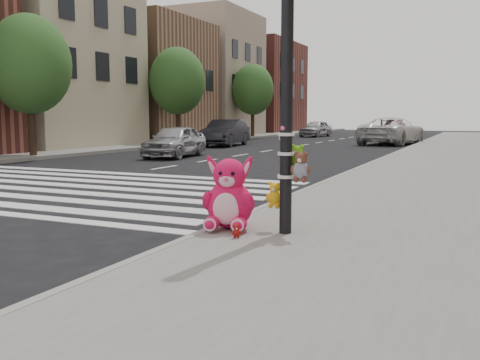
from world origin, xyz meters
The scene contains 19 objects.
ground centered at (0.00, 0.00, 0.00)m, with size 120.00×120.00×0.00m, color black.
sidewalk_far centered at (-13.50, 20.00, 0.07)m, with size 6.00×80.00×0.14m, color slate.
curb_edge centered at (1.55, 10.00, 0.07)m, with size 0.12×80.00×0.15m, color gray.
crosswalk centered at (-4.50, 5.20, 0.01)m, with size 11.00×6.00×0.01m, color silver, non-canonical shape.
bld_far_b centered at (-15.50, 17.00, 5.50)m, with size 6.00×8.00×11.00m, color #C0B693.
bld_far_c centered at (-15.50, 26.00, 4.00)m, with size 6.00×8.00×8.00m, color #8F684C.
bld_far_d centered at (-15.50, 35.00, 5.00)m, with size 6.00×8.00×10.00m, color tan.
bld_far_e centered at (-15.50, 46.00, 4.50)m, with size 6.00×10.00×9.00m, color brown.
signal_pole centered at (2.62, 1.81, 1.81)m, with size 0.68×0.49×4.00m.
tree_far_a centered at (-11.20, 11.00, 3.65)m, with size 3.20×3.20×5.44m.
tree_far_b centered at (-11.20, 22.00, 3.65)m, with size 3.20×3.20×5.44m.
tree_far_c centered at (-11.20, 33.00, 3.65)m, with size 3.20×3.20×5.44m.
pink_bunny centered at (1.81, 1.74, 0.56)m, with size 0.78×0.87×1.02m.
red_teddy centered at (2.14, 1.26, 0.23)m, with size 0.12×0.08×0.18m, color #9E130F, non-canonical shape.
car_silver_far centered at (-6.50, 13.94, 0.66)m, with size 1.56×3.87×1.32m, color #A4A4A9.
car_dark_far centered at (-8.20, 22.11, 0.74)m, with size 1.56×4.48×1.48m, color black.
car_white_near centered at (0.00, 27.75, 0.78)m, with size 2.60×5.65×1.57m, color silver.
car_maroon_near centered at (-2.28, 44.22, 0.68)m, with size 1.91×4.71×1.37m, color #4F1617.
car_silver_deep centered at (-7.40, 37.06, 0.66)m, with size 1.56×3.89×1.32m, color #B2B3B7.
Camera 1 is at (4.92, -4.75, 1.68)m, focal length 40.00 mm.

